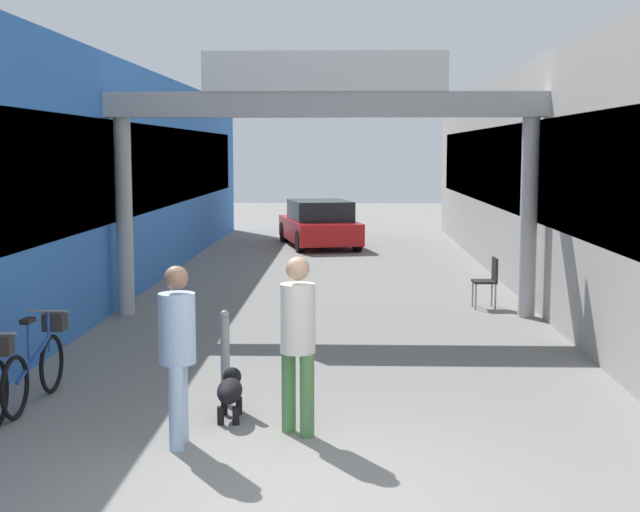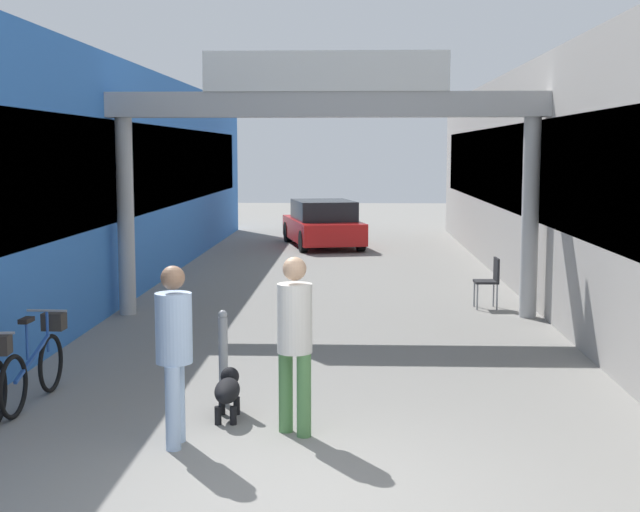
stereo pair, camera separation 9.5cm
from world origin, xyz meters
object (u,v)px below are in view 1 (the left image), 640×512
(pedestrian_companion, at_px, (177,344))
(cafe_chair_black_nearer, at_px, (489,278))
(bicycle_blue_second, at_px, (38,363))
(dog_on_leash, at_px, (230,390))
(parked_car_red, at_px, (319,224))
(bollard_post_metal, at_px, (225,357))
(pedestrian_with_dog, at_px, (298,333))

(pedestrian_companion, height_order, cafe_chair_black_nearer, pedestrian_companion)
(bicycle_blue_second, bearing_deg, pedestrian_companion, -37.55)
(dog_on_leash, height_order, bicycle_blue_second, bicycle_blue_second)
(parked_car_red, bearing_deg, cafe_chair_black_nearer, -71.74)
(dog_on_leash, height_order, bollard_post_metal, bollard_post_metal)
(pedestrian_companion, relative_size, parked_car_red, 0.40)
(bollard_post_metal, height_order, parked_car_red, parked_car_red)
(pedestrian_with_dog, xyz_separation_m, cafe_chair_black_nearer, (2.94, 7.08, -0.46))
(dog_on_leash, xyz_separation_m, bollard_post_metal, (-0.12, 0.49, 0.23))
(pedestrian_companion, xyz_separation_m, bollard_post_metal, (0.25, 1.38, -0.45))
(pedestrian_companion, distance_m, parked_car_red, 17.49)
(pedestrian_companion, bearing_deg, dog_on_leash, 67.59)
(bollard_post_metal, bearing_deg, pedestrian_companion, -100.15)
(dog_on_leash, bearing_deg, cafe_chair_black_nearer, 60.88)
(pedestrian_companion, distance_m, bicycle_blue_second, 2.35)
(dog_on_leash, height_order, parked_car_red, parked_car_red)
(pedestrian_with_dog, relative_size, bollard_post_metal, 1.67)
(bicycle_blue_second, height_order, parked_car_red, parked_car_red)
(pedestrian_with_dog, relative_size, dog_on_leash, 2.64)
(pedestrian_with_dog, bearing_deg, cafe_chair_black_nearer, 67.46)
(parked_car_red, bearing_deg, pedestrian_with_dog, -88.79)
(pedestrian_with_dog, distance_m, parked_car_red, 17.09)
(bollard_post_metal, distance_m, parked_car_red, 16.10)
(dog_on_leash, distance_m, bollard_post_metal, 0.56)
(pedestrian_companion, xyz_separation_m, parked_car_red, (0.73, 17.47, -0.33))
(pedestrian_companion, xyz_separation_m, cafe_chair_black_nearer, (4.03, 7.46, -0.43))
(dog_on_leash, bearing_deg, bollard_post_metal, 103.34)
(pedestrian_with_dog, relative_size, pedestrian_companion, 1.02)
(bicycle_blue_second, relative_size, bollard_post_metal, 1.63)
(pedestrian_companion, relative_size, bicycle_blue_second, 1.01)
(pedestrian_companion, bearing_deg, pedestrian_with_dog, 19.42)
(pedestrian_with_dog, relative_size, cafe_chair_black_nearer, 1.96)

